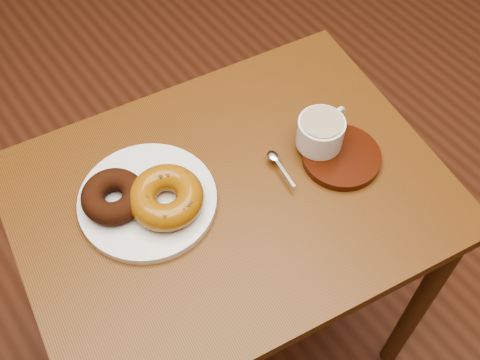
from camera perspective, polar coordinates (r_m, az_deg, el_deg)
ground at (r=1.75m, az=-4.33°, el=-6.54°), size 6.00×6.00×0.00m
cafe_table at (r=1.12m, az=-0.82°, el=-4.24°), size 0.80×0.65×0.68m
donut_plate at (r=1.02m, az=-8.75°, el=-1.94°), size 0.28×0.28×0.01m
donut_cinnamon at (r=1.01m, az=-11.92°, el=-1.53°), size 0.14×0.14×0.04m
donut_caramel at (r=0.99m, az=-7.02°, el=-1.63°), size 0.14×0.14×0.05m
saucer at (r=1.08m, az=9.58°, el=2.18°), size 0.16×0.16×0.01m
coffee_cup at (r=1.06m, az=7.69°, el=4.58°), size 0.11×0.08×0.06m
teaspoon at (r=1.05m, az=3.40°, el=1.97°), size 0.02×0.09×0.01m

